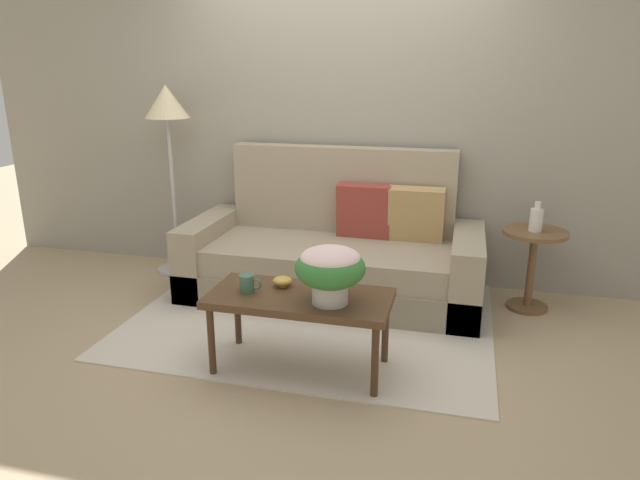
% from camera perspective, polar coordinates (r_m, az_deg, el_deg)
% --- Properties ---
extents(ground_plane, '(14.00, 14.00, 0.00)m').
position_cam_1_polar(ground_plane, '(3.90, -1.57, -9.00)').
color(ground_plane, tan).
extents(wall_back, '(6.40, 0.12, 2.71)m').
position_cam_1_polar(wall_back, '(4.66, 2.38, 12.62)').
color(wall_back, gray).
rests_on(wall_back, ground).
extents(area_rug, '(2.48, 1.91, 0.01)m').
position_cam_1_polar(area_rug, '(4.06, -0.84, -7.81)').
color(area_rug, beige).
rests_on(area_rug, ground).
extents(couch, '(2.23, 0.94, 1.11)m').
position_cam_1_polar(couch, '(4.39, 1.54, -1.44)').
color(couch, gray).
rests_on(couch, ground).
extents(coffee_table, '(1.04, 0.49, 0.47)m').
position_cam_1_polar(coffee_table, '(3.26, -2.04, -6.32)').
color(coffee_table, '#442D1B').
rests_on(coffee_table, ground).
extents(side_table, '(0.45, 0.45, 0.60)m').
position_cam_1_polar(side_table, '(4.36, 20.60, -1.45)').
color(side_table, brown).
rests_on(side_table, ground).
extents(floor_lamp, '(0.36, 0.36, 1.58)m').
position_cam_1_polar(floor_lamp, '(4.85, -15.05, 11.37)').
color(floor_lamp, '#B2B2B7').
rests_on(floor_lamp, ground).
extents(potted_plant, '(0.38, 0.38, 0.32)m').
position_cam_1_polar(potted_plant, '(3.06, 1.03, -2.82)').
color(potted_plant, '#B7B2A8').
rests_on(potted_plant, coffee_table).
extents(coffee_mug, '(0.13, 0.09, 0.10)m').
position_cam_1_polar(coffee_mug, '(3.29, -7.32, -4.35)').
color(coffee_mug, '#3D664C').
rests_on(coffee_mug, coffee_table).
extents(snack_bowl, '(0.11, 0.11, 0.06)m').
position_cam_1_polar(snack_bowl, '(3.36, -3.79, -4.13)').
color(snack_bowl, gold).
rests_on(snack_bowl, coffee_table).
extents(table_vase, '(0.09, 0.09, 0.21)m').
position_cam_1_polar(table_vase, '(4.27, 20.91, 1.96)').
color(table_vase, silver).
rests_on(table_vase, side_table).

